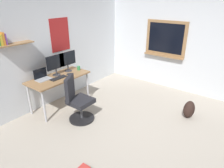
# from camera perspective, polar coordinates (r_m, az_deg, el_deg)

# --- Properties ---
(ground_plane) EXTENTS (5.20, 5.20, 0.00)m
(ground_plane) POSITION_cam_1_polar(r_m,az_deg,el_deg) (3.83, 8.45, -14.62)
(ground_plane) COLOR #ADA393
(ground_plane) RESTS_ON ground
(wall_back) EXTENTS (5.00, 0.30, 2.60)m
(wall_back) POSITION_cam_1_polar(r_m,az_deg,el_deg) (4.79, -17.39, 9.82)
(wall_back) COLOR silver
(wall_back) RESTS_ON ground
(wall_right) EXTENTS (0.22, 5.00, 2.60)m
(wall_right) POSITION_cam_1_polar(r_m,az_deg,el_deg) (5.44, 22.03, 10.72)
(wall_right) COLOR silver
(wall_right) RESTS_ON ground
(desk) EXTENTS (1.36, 0.63, 0.74)m
(desk) POSITION_cam_1_polar(r_m,az_deg,el_deg) (4.60, -14.78, 1.13)
(desk) COLOR #997047
(desk) RESTS_ON ground
(office_chair) EXTENTS (0.55, 0.56, 0.95)m
(office_chair) POSITION_cam_1_polar(r_m,az_deg,el_deg) (4.12, -9.73, -5.00)
(office_chair) COLOR black
(office_chair) RESTS_ON ground
(laptop) EXTENTS (0.31, 0.21, 0.23)m
(laptop) POSITION_cam_1_polar(r_m,az_deg,el_deg) (4.50, -19.17, 1.90)
(laptop) COLOR #ADAFB5
(laptop) RESTS_ON desk
(monitor_primary) EXTENTS (0.46, 0.17, 0.46)m
(monitor_primary) POSITION_cam_1_polar(r_m,az_deg,el_deg) (4.58, -15.71, 5.56)
(monitor_primary) COLOR #38383D
(monitor_primary) RESTS_ON desk
(monitor_secondary) EXTENTS (0.46, 0.17, 0.46)m
(monitor_secondary) POSITION_cam_1_polar(r_m,az_deg,el_deg) (4.78, -12.50, 6.64)
(monitor_secondary) COLOR #38383D
(monitor_secondary) RESTS_ON desk
(keyboard) EXTENTS (0.37, 0.13, 0.02)m
(keyboard) POSITION_cam_1_polar(r_m,az_deg,el_deg) (4.47, -14.94, 1.66)
(keyboard) COLOR black
(keyboard) RESTS_ON desk
(computer_mouse) EXTENTS (0.10, 0.06, 0.03)m
(computer_mouse) POSITION_cam_1_polar(r_m,az_deg,el_deg) (4.63, -12.27, 2.78)
(computer_mouse) COLOR #262628
(computer_mouse) RESTS_ON desk
(coffee_mug) EXTENTS (0.08, 0.08, 0.09)m
(coffee_mug) POSITION_cam_1_polar(r_m,az_deg,el_deg) (4.89, -9.44, 4.48)
(coffee_mug) COLOR #338C4C
(coffee_mug) RESTS_ON desk
(backpack) EXTENTS (0.32, 0.22, 0.37)m
(backpack) POSITION_cam_1_polar(r_m,az_deg,el_deg) (4.54, 21.00, -6.72)
(backpack) COLOR black
(backpack) RESTS_ON ground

